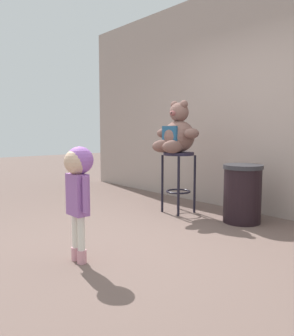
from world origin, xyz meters
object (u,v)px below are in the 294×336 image
at_px(teddy_bear, 177,134).
at_px(bar_stool_with_teddy, 179,169).
at_px(trash_bin, 242,193).
at_px(child_walking, 78,179).

bearing_deg(teddy_bear, bar_stool_with_teddy, 90.00).
height_order(bar_stool_with_teddy, teddy_bear, teddy_bear).
relative_size(bar_stool_with_teddy, trash_bin, 1.16).
bearing_deg(teddy_bear, trash_bin, 16.37).
relative_size(teddy_bear, trash_bin, 0.97).
bearing_deg(child_walking, bar_stool_with_teddy, -113.05).
xyz_separation_m(teddy_bear, trash_bin, (0.86, 0.25, -0.71)).
xyz_separation_m(bar_stool_with_teddy, child_walking, (0.70, -1.89, 0.12)).
xyz_separation_m(bar_stool_with_teddy, teddy_bear, (-0.00, -0.03, 0.48)).
bearing_deg(bar_stool_with_teddy, teddy_bear, -90.00).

